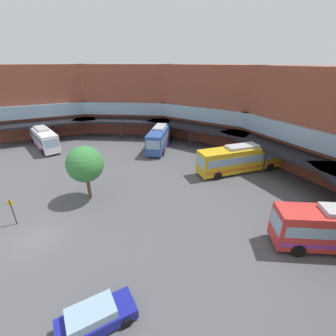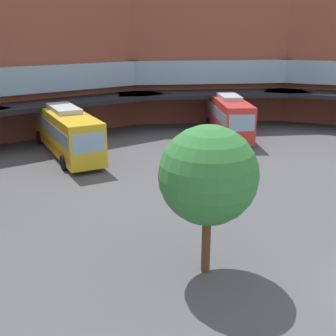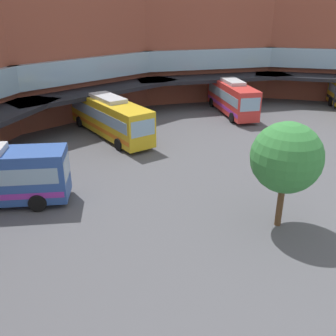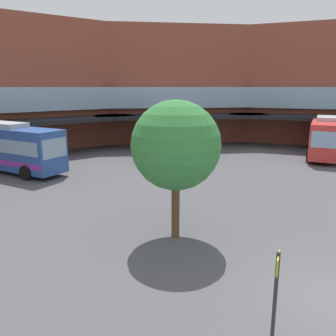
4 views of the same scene
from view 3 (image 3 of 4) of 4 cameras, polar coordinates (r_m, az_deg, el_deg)
station_building at (r=30.75m, az=-11.71°, el=13.43°), size 76.74×39.19×13.43m
bus_1 at (r=36.32m, az=-8.92°, el=7.82°), size 7.13×12.27×3.83m
bus_4 at (r=43.95m, az=9.67°, el=10.56°), size 8.98×8.77×3.85m
plaza_tree at (r=21.02m, az=17.48°, el=1.48°), size 3.87×3.87×6.11m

